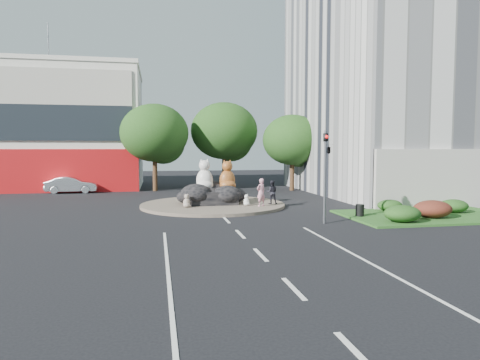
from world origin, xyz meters
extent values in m
plane|color=black|center=(0.00, 0.00, 0.00)|extent=(120.00, 120.00, 0.00)
cylinder|color=brown|center=(0.00, 10.00, 0.10)|extent=(10.00, 10.00, 0.20)
cube|color=silver|center=(-18.00, 28.00, 6.00)|extent=(25.00, 12.00, 12.00)
cube|color=silver|center=(-18.00, 28.00, 12.20)|extent=(25.20, 12.20, 0.40)
cylinder|color=#595B60|center=(-15.00, 30.00, 14.90)|extent=(0.10, 0.10, 5.00)
cube|color=#23501A|center=(12.00, 3.00, 0.06)|extent=(10.00, 6.00, 0.12)
cylinder|color=#382314|center=(-4.00, 22.00, 1.87)|extent=(0.44, 0.44, 3.74)
ellipsoid|color=#1A3D13|center=(-4.00, 22.00, 5.53)|extent=(6.46, 6.46, 5.49)
sphere|color=#1A3D13|center=(-3.20, 22.50, 4.68)|extent=(4.25, 4.25, 4.25)
sphere|color=#1A3D13|center=(-4.70, 21.70, 4.93)|extent=(3.74, 3.74, 3.74)
cylinder|color=#382314|center=(3.00, 24.00, 1.98)|extent=(0.44, 0.44, 3.96)
ellipsoid|color=#1A3D13|center=(3.00, 24.00, 5.85)|extent=(6.84, 6.84, 5.81)
sphere|color=#1A3D13|center=(3.80, 24.50, 4.95)|extent=(4.50, 4.50, 4.50)
sphere|color=#1A3D13|center=(2.30, 23.70, 5.22)|extent=(3.96, 3.96, 3.96)
cylinder|color=#382314|center=(9.00, 20.00, 1.65)|extent=(0.44, 0.44, 3.30)
ellipsoid|color=#1A3D13|center=(9.00, 20.00, 4.88)|extent=(5.70, 5.70, 4.84)
sphere|color=#1A3D13|center=(9.80, 20.50, 4.12)|extent=(3.75, 3.75, 3.75)
sphere|color=#1A3D13|center=(8.30, 19.70, 4.35)|extent=(3.30, 3.30, 3.30)
ellipsoid|color=#1A3D13|center=(9.00, 1.00, 0.57)|extent=(2.00, 1.60, 0.90)
ellipsoid|color=#451312|center=(11.50, 2.00, 0.61)|extent=(2.20, 1.76, 0.99)
ellipsoid|color=#1A3D13|center=(14.00, 3.50, 0.53)|extent=(1.80, 1.44, 0.81)
ellipsoid|color=#1A3D13|center=(10.50, 4.80, 0.48)|extent=(1.60, 1.28, 0.72)
cylinder|color=#595B60|center=(5.00, 2.00, 2.50)|extent=(0.14, 0.14, 5.00)
imported|color=black|center=(5.00, 2.00, 4.20)|extent=(0.21, 0.26, 1.30)
imported|color=black|center=(5.20, 2.00, 4.00)|extent=(0.26, 1.24, 0.50)
sphere|color=red|center=(5.00, 1.82, 4.65)|extent=(0.18, 0.18, 0.18)
cylinder|color=#595B60|center=(13.00, 8.00, 4.00)|extent=(0.18, 0.18, 8.00)
cylinder|color=#595B60|center=(12.00, 8.00, 8.00)|extent=(2.00, 0.12, 0.12)
cube|color=silver|center=(11.00, 8.00, 7.90)|extent=(0.50, 0.22, 0.12)
imported|color=pink|center=(2.97, 8.03, 1.13)|extent=(0.81, 0.72, 1.85)
imported|color=black|center=(4.00, 9.07, 1.02)|extent=(0.89, 0.75, 1.63)
imported|color=#B9BCC2|center=(-11.47, 21.46, 0.74)|extent=(4.53, 1.68, 1.48)
cylinder|color=black|center=(7.71, 3.30, 0.46)|extent=(0.61, 0.61, 0.69)
camera|label=1|loc=(-3.80, -19.48, 4.01)|focal=32.00mm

